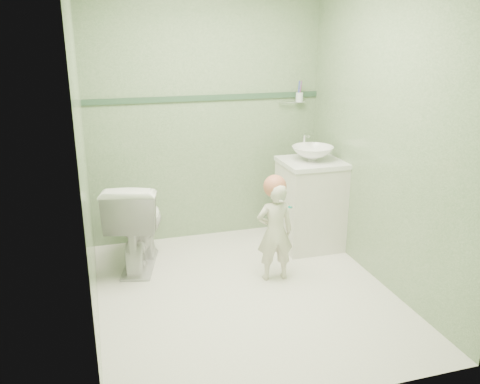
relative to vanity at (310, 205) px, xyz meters
name	(u,v)px	position (x,y,z in m)	size (l,w,h in m)	color
ground	(246,293)	(-0.84, -0.70, -0.40)	(2.50, 2.50, 0.00)	silver
room_shell	(246,141)	(-0.84, -0.70, 0.80)	(2.50, 2.54, 2.40)	gray
trim_stripe	(206,98)	(-0.84, 0.54, 0.95)	(2.20, 0.02, 0.05)	#31513A
vanity	(310,205)	(0.00, 0.00, 0.00)	(0.52, 0.50, 0.80)	silver
counter	(312,162)	(0.00, 0.00, 0.41)	(0.54, 0.52, 0.04)	white
basin	(313,153)	(0.00, 0.00, 0.49)	(0.37, 0.37, 0.13)	white
faucet	(305,140)	(0.00, 0.19, 0.57)	(0.03, 0.13, 0.18)	silver
cup_holder	(299,97)	(0.05, 0.48, 0.93)	(0.26, 0.07, 0.21)	silver
toilet	(136,223)	(-1.58, 0.04, -0.01)	(0.43, 0.76, 0.78)	white
toddler	(275,232)	(-0.54, -0.53, 0.01)	(0.30, 0.20, 0.82)	beige
hair_cap	(275,186)	(-0.54, -0.50, 0.38)	(0.18, 0.18, 0.18)	#BF6D50
teal_toothbrush	(289,206)	(-0.48, -0.66, 0.26)	(0.11, 0.13, 0.08)	#098E80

